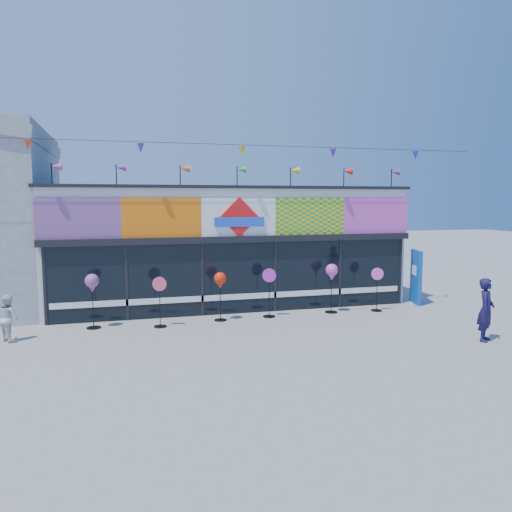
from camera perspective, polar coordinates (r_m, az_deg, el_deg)
name	(u,v)px	position (r m, az deg, el deg)	size (l,w,h in m)	color
ground	(270,342)	(13.02, 1.63, -9.81)	(80.00, 80.00, 0.00)	gray
kite_shop	(223,244)	(18.34, -3.79, 1.43)	(16.00, 5.70, 5.31)	white
blue_sign	(416,277)	(18.44, 17.82, -2.27)	(0.40, 0.95, 1.89)	#0B4BA9
spinner_0	(92,285)	(14.84, -18.22, -3.14)	(0.40, 0.40, 1.57)	black
spinner_1	(160,301)	(14.59, -10.94, -5.02)	(0.40, 0.37, 1.46)	black
spinner_2	(220,282)	(15.05, -4.11, -2.97)	(0.38, 0.38, 1.48)	black
spinner_3	(269,291)	(15.54, 1.52, -4.07)	(0.41, 0.39, 1.53)	black
spinner_4	(332,274)	(16.24, 8.66, -2.01)	(0.40, 0.40, 1.60)	black
spinner_5	(377,288)	(16.86, 13.66, -3.59)	(0.40, 0.37, 1.44)	black
adult_man	(486,310)	(14.24, 24.80, -5.59)	(0.60, 0.39, 1.64)	#161138
child	(8,318)	(14.48, -26.45, -6.34)	(0.59, 0.34, 1.22)	silver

